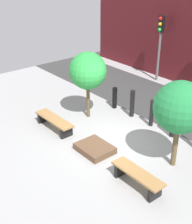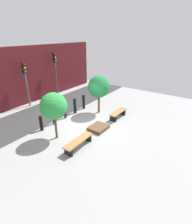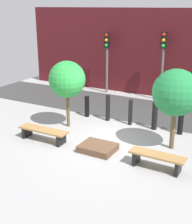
{
  "view_description": "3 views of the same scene",
  "coord_description": "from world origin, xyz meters",
  "px_view_note": "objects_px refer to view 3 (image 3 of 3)",
  "views": [
    {
      "loc": [
        6.57,
        -6.35,
        5.67
      ],
      "look_at": [
        -0.25,
        -0.7,
        1.24
      ],
      "focal_mm": 50.0,
      "sensor_mm": 36.0,
      "label": 1
    },
    {
      "loc": [
        -7.58,
        -6.08,
        5.3
      ],
      "look_at": [
        0.4,
        -0.51,
        0.88
      ],
      "focal_mm": 28.0,
      "sensor_mm": 36.0,
      "label": 2
    },
    {
      "loc": [
        4.43,
        -9.14,
        4.56
      ],
      "look_at": [
        -0.4,
        -0.36,
        1.1
      ],
      "focal_mm": 50.0,
      "sensor_mm": 36.0,
      "label": 3
    }
  ],
  "objects_px": {
    "planter_bed": "(98,148)",
    "tree_behind_left_bench": "(67,80)",
    "bollard_far_right": "(181,120)",
    "traffic_light_west": "(107,51)",
    "tree_behind_right_bench": "(176,93)",
    "traffic_light_mid_west": "(163,54)",
    "bollard_far_left": "(87,107)",
    "bollard_right": "(155,116)",
    "bollard_center": "(130,112)",
    "bench_left": "(43,132)",
    "bollard_left": "(108,108)",
    "bench_right": "(157,158)"
  },
  "relations": [
    {
      "from": "tree_behind_right_bench",
      "to": "bollard_left",
      "type": "distance_m",
      "value": 3.62
    },
    {
      "from": "tree_behind_right_bench",
      "to": "bollard_right",
      "type": "height_order",
      "value": "tree_behind_right_bench"
    },
    {
      "from": "bollard_center",
      "to": "bollard_far_right",
      "type": "distance_m",
      "value": 2.0
    },
    {
      "from": "bollard_far_left",
      "to": "traffic_light_mid_west",
      "type": "distance_m",
      "value": 4.75
    },
    {
      "from": "bollard_center",
      "to": "bollard_far_left",
      "type": "bearing_deg",
      "value": 180.0
    },
    {
      "from": "bollard_center",
      "to": "traffic_light_mid_west",
      "type": "bearing_deg",
      "value": 90.0
    },
    {
      "from": "tree_behind_left_bench",
      "to": "bollard_right",
      "type": "relative_size",
      "value": 2.4
    },
    {
      "from": "tree_behind_left_bench",
      "to": "bollard_center",
      "type": "bearing_deg",
      "value": 32.96
    },
    {
      "from": "planter_bed",
      "to": "traffic_light_mid_west",
      "type": "bearing_deg",
      "value": 90.0
    },
    {
      "from": "bollard_far_left",
      "to": "tree_behind_right_bench",
      "type": "bearing_deg",
      "value": -18.24
    },
    {
      "from": "traffic_light_west",
      "to": "bench_right",
      "type": "bearing_deg",
      "value": -53.04
    },
    {
      "from": "bollard_far_right",
      "to": "traffic_light_west",
      "type": "bearing_deg",
      "value": 142.47
    },
    {
      "from": "bench_right",
      "to": "bollard_far_left",
      "type": "xyz_separation_m",
      "value": [
        -4.07,
        2.91,
        0.12
      ]
    },
    {
      "from": "bollard_far_left",
      "to": "bollard_center",
      "type": "distance_m",
      "value": 2.0
    },
    {
      "from": "planter_bed",
      "to": "bollard_left",
      "type": "relative_size",
      "value": 1.04
    },
    {
      "from": "bollard_far_left",
      "to": "traffic_light_mid_west",
      "type": "xyz_separation_m",
      "value": [
        2.0,
        3.87,
        1.89
      ]
    },
    {
      "from": "bollard_right",
      "to": "traffic_light_mid_west",
      "type": "relative_size",
      "value": 0.32
    },
    {
      "from": "bollard_far_right",
      "to": "bollard_left",
      "type": "bearing_deg",
      "value": 180.0
    },
    {
      "from": "bollard_left",
      "to": "bollard_far_right",
      "type": "xyz_separation_m",
      "value": [
        3.0,
        0.0,
        -0.01
      ]
    },
    {
      "from": "bench_left",
      "to": "traffic_light_mid_west",
      "type": "relative_size",
      "value": 0.55
    },
    {
      "from": "bollard_center",
      "to": "bench_left",
      "type": "bearing_deg",
      "value": -125.39
    },
    {
      "from": "planter_bed",
      "to": "bollard_far_left",
      "type": "distance_m",
      "value": 3.39
    },
    {
      "from": "planter_bed",
      "to": "bollard_center",
      "type": "height_order",
      "value": "bollard_center"
    },
    {
      "from": "bollard_far_left",
      "to": "traffic_light_mid_west",
      "type": "relative_size",
      "value": 0.26
    },
    {
      "from": "tree_behind_left_bench",
      "to": "bollard_far_right",
      "type": "height_order",
      "value": "tree_behind_left_bench"
    },
    {
      "from": "tree_behind_left_bench",
      "to": "bollard_right",
      "type": "xyz_separation_m",
      "value": [
        3.07,
        1.34,
        -1.34
      ]
    },
    {
      "from": "bollard_left",
      "to": "bollard_far_right",
      "type": "height_order",
      "value": "bollard_left"
    },
    {
      "from": "planter_bed",
      "to": "bollard_left",
      "type": "xyz_separation_m",
      "value": [
        -1.0,
        2.71,
        0.44
      ]
    },
    {
      "from": "bench_left",
      "to": "bench_right",
      "type": "bearing_deg",
      "value": -0.8
    },
    {
      "from": "bench_left",
      "to": "traffic_light_west",
      "type": "bearing_deg",
      "value": 97.29
    },
    {
      "from": "bollard_right",
      "to": "bollard_far_right",
      "type": "distance_m",
      "value": 1.0
    },
    {
      "from": "bollard_center",
      "to": "planter_bed",
      "type": "bearing_deg",
      "value": -90.0
    },
    {
      "from": "bench_left",
      "to": "bollard_right",
      "type": "xyz_separation_m",
      "value": [
        3.07,
        2.91,
        0.22
      ]
    },
    {
      "from": "bollard_far_left",
      "to": "traffic_light_west",
      "type": "height_order",
      "value": "traffic_light_west"
    },
    {
      "from": "tree_behind_right_bench",
      "to": "traffic_light_mid_west",
      "type": "distance_m",
      "value": 5.62
    },
    {
      "from": "bollard_far_right",
      "to": "traffic_light_west",
      "type": "distance_m",
      "value": 6.57
    },
    {
      "from": "bench_right",
      "to": "bollard_left",
      "type": "relative_size",
      "value": 1.51
    },
    {
      "from": "bollard_center",
      "to": "traffic_light_west",
      "type": "bearing_deg",
      "value": 128.11
    },
    {
      "from": "bench_right",
      "to": "planter_bed",
      "type": "height_order",
      "value": "bench_right"
    },
    {
      "from": "tree_behind_left_bench",
      "to": "tree_behind_right_bench",
      "type": "bearing_deg",
      "value": -0.0
    },
    {
      "from": "bollard_right",
      "to": "traffic_light_west",
      "type": "height_order",
      "value": "traffic_light_west"
    },
    {
      "from": "bollard_center",
      "to": "bollard_far_right",
      "type": "relative_size",
      "value": 0.96
    },
    {
      "from": "bench_right",
      "to": "bollard_left",
      "type": "distance_m",
      "value": 4.24
    },
    {
      "from": "bench_left",
      "to": "bench_right",
      "type": "relative_size",
      "value": 1.13
    },
    {
      "from": "bench_left",
      "to": "bollard_center",
      "type": "distance_m",
      "value": 3.58
    },
    {
      "from": "bollard_far_right",
      "to": "bollard_right",
      "type": "bearing_deg",
      "value": 180.0
    },
    {
      "from": "bench_left",
      "to": "bollard_far_right",
      "type": "distance_m",
      "value": 5.01
    },
    {
      "from": "traffic_light_mid_west",
      "to": "planter_bed",
      "type": "bearing_deg",
      "value": -90.0
    },
    {
      "from": "bench_left",
      "to": "bollard_center",
      "type": "bearing_deg",
      "value": 53.81
    },
    {
      "from": "planter_bed",
      "to": "tree_behind_left_bench",
      "type": "xyz_separation_m",
      "value": [
        -2.07,
        1.37,
        1.78
      ]
    }
  ]
}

